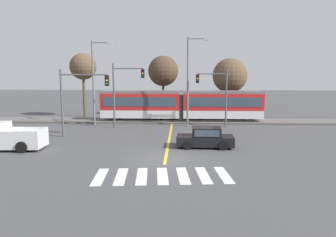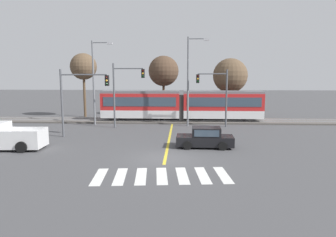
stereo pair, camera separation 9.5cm
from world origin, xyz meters
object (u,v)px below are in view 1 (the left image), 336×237
sedan_crossing (205,138)px  bare_tree_west (163,71)px  street_lamp_centre (190,77)px  bare_tree_far_west (83,67)px  traffic_light_far_left (124,86)px  street_lamp_west (95,78)px  bare_tree_east (230,76)px  traffic_light_mid_left (78,92)px  traffic_light_far_right (216,90)px  pickup_truck (4,138)px  light_rail_tram (181,104)px

sedan_crossing → bare_tree_west: bare_tree_west is taller
sedan_crossing → street_lamp_centre: size_ratio=0.46×
bare_tree_far_west → traffic_light_far_left: bearing=-50.4°
street_lamp_west → street_lamp_centre: bearing=-1.9°
bare_tree_east → traffic_light_far_left: bearing=-144.7°
street_lamp_west → bare_tree_east: (15.46, 6.95, 0.26)m
bare_tree_west → traffic_light_far_left: bearing=-110.5°
sedan_crossing → traffic_light_mid_left: traffic_light_mid_left is taller
traffic_light_mid_left → traffic_light_far_right: bearing=25.5°
pickup_truck → traffic_light_mid_left: (3.92, 4.71, 3.07)m
sedan_crossing → street_lamp_centre: 10.73m
street_lamp_west → bare_tree_west: size_ratio=1.13×
traffic_light_mid_left → street_lamp_west: bearing=93.3°
light_rail_tram → street_lamp_west: street_lamp_west is taller
traffic_light_far_left → traffic_light_mid_left: size_ratio=1.12×
traffic_light_mid_left → bare_tree_east: bare_tree_east is taller
light_rail_tram → street_lamp_centre: 4.55m
pickup_truck → street_lamp_west: street_lamp_west is taller
light_rail_tram → pickup_truck: size_ratio=3.37×
traffic_light_mid_left → bare_tree_west: size_ratio=0.74×
light_rail_tram → sedan_crossing: bearing=-82.1°
pickup_truck → bare_tree_far_west: size_ratio=0.67×
sedan_crossing → bare_tree_far_west: 22.72m
bare_tree_far_west → bare_tree_west: bare_tree_far_west is taller
street_lamp_west → bare_tree_west: 10.38m
traffic_light_far_right → bare_tree_far_west: bare_tree_far_west is taller
bare_tree_far_west → bare_tree_west: (10.28, 1.17, -0.53)m
light_rail_tram → traffic_light_far_left: traffic_light_far_left is taller
traffic_light_far_right → bare_tree_far_west: 17.97m
bare_tree_far_west → bare_tree_west: 10.36m
bare_tree_east → street_lamp_west: bearing=-155.8°
traffic_light_far_right → bare_tree_far_west: (-16.26, 7.21, 2.57)m
sedan_crossing → traffic_light_far_right: 10.06m
sedan_crossing → street_lamp_west: street_lamp_west is taller
light_rail_tram → traffic_light_mid_left: traffic_light_mid_left is taller
traffic_light_far_right → bare_tree_east: bearing=71.1°
street_lamp_west → bare_tree_far_west: (-3.40, 6.56, 1.39)m
street_lamp_west → bare_tree_east: street_lamp_west is taller
traffic_light_far_left → bare_tree_east: bearing=35.3°
traffic_light_far_right → street_lamp_west: 12.93m
traffic_light_far_left → bare_tree_far_west: 10.86m
traffic_light_far_left → street_lamp_centre: 6.94m
traffic_light_mid_left → street_lamp_west: (-0.38, 6.60, 1.19)m
traffic_light_far_left → bare_tree_west: bare_tree_west is taller
traffic_light_far_right → street_lamp_centre: street_lamp_centre is taller
sedan_crossing → traffic_light_far_right: size_ratio=0.71×
traffic_light_far_left → street_lamp_west: bearing=154.3°
light_rail_tram → street_lamp_west: size_ratio=2.05×
street_lamp_centre → bare_tree_east: street_lamp_centre is taller
pickup_truck → traffic_light_far_right: size_ratio=0.92×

